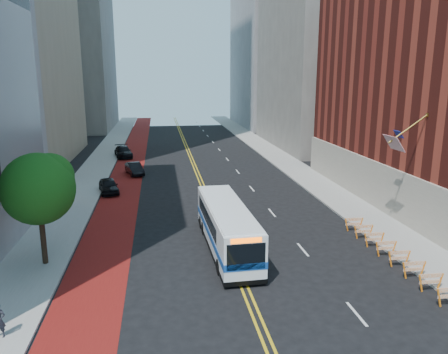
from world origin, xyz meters
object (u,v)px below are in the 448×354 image
car_b (134,169)px  car_c (123,152)px  car_a (109,186)px  street_tree (39,186)px  transit_bus (226,226)px

car_b → car_c: (-2.08, 11.37, 0.08)m
car_a → car_c: (0.00, 19.20, 0.06)m
street_tree → car_c: size_ratio=1.27×
street_tree → car_b: bearing=80.6°
street_tree → car_b: street_tree is taller
street_tree → car_c: bearing=86.9°
transit_bus → car_a: transit_bus is taller
transit_bus → street_tree: bearing=-177.5°
street_tree → transit_bus: size_ratio=0.60×
transit_bus → car_c: (-9.16, 34.78, -0.82)m
car_b → car_c: 11.56m
street_tree → transit_bus: bearing=4.4°
car_a → transit_bus: bearing=-71.6°
car_a → car_c: size_ratio=0.79×
car_c → car_a: bearing=-100.4°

